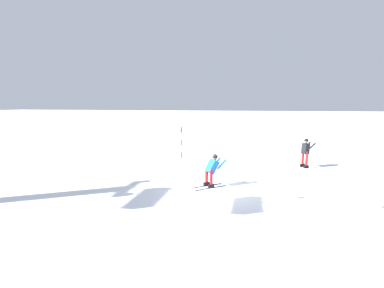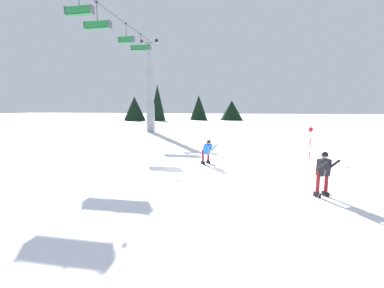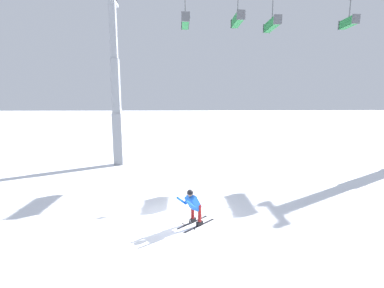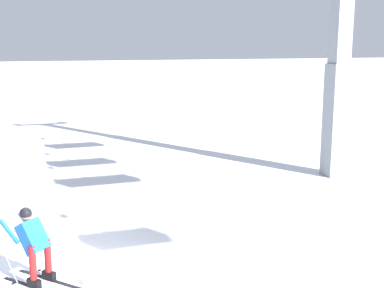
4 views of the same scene
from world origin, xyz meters
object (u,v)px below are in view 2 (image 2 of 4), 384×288
(chairlift_seat_fourth, at_px, (126,39))
(chairlift_seat_farthest, at_px, (141,48))
(trail_marker_pole, at_px, (310,141))
(skier_distant_uphill, at_px, (324,171))
(chairlift_seat_second, at_px, (79,11))
(chairlift_seat_middle, at_px, (97,25))
(lift_tower_far, at_px, (150,95))
(skier_carving_main, at_px, (207,150))

(chairlift_seat_fourth, relative_size, chairlift_seat_farthest, 0.83)
(chairlift_seat_farthest, xyz_separation_m, trail_marker_pole, (-12.72, -16.43, -9.24))
(chairlift_seat_fourth, bearing_deg, chairlift_seat_farthest, 0.00)
(skier_distant_uphill, bearing_deg, chairlift_seat_fourth, 42.26)
(chairlift_seat_fourth, height_order, skier_distant_uphill, chairlift_seat_fourth)
(chairlift_seat_second, xyz_separation_m, chairlift_seat_fourth, (8.12, -0.00, -0.04))
(chairlift_seat_fourth, distance_m, skier_distant_uphill, 24.17)
(trail_marker_pole, bearing_deg, chairlift_seat_second, 87.90)
(chairlift_seat_second, xyz_separation_m, chairlift_seat_middle, (2.49, -0.00, -0.27))
(chairlift_seat_fourth, bearing_deg, lift_tower_far, 0.00)
(skier_distant_uphill, bearing_deg, chairlift_seat_middle, 54.06)
(chairlift_seat_fourth, distance_m, trail_marker_pole, 20.75)
(trail_marker_pole, bearing_deg, chairlift_seat_middle, 79.34)
(skier_carving_main, height_order, skier_distant_uphill, skier_distant_uphill)
(chairlift_seat_second, relative_size, trail_marker_pole, 1.01)
(chairlift_seat_farthest, height_order, trail_marker_pole, chairlift_seat_farthest)
(chairlift_seat_farthest, distance_m, trail_marker_pole, 22.74)
(chairlift_seat_second, xyz_separation_m, skier_distant_uphill, (-8.38, -14.99, -9.39))
(chairlift_seat_second, height_order, skier_distant_uphill, chairlift_seat_second)
(chairlift_seat_fourth, height_order, trail_marker_pole, chairlift_seat_fourth)
(lift_tower_far, distance_m, chairlift_seat_farthest, 6.19)
(chairlift_seat_middle, relative_size, chairlift_seat_farthest, 0.97)
(chairlift_seat_second, relative_size, chairlift_seat_fourth, 1.09)
(skier_carving_main, bearing_deg, skier_distant_uphill, -134.24)
(chairlift_seat_middle, bearing_deg, skier_distant_uphill, -125.94)
(chairlift_seat_second, height_order, chairlift_seat_farthest, same)
(chairlift_seat_second, distance_m, skier_distant_uphill, 19.57)
(chairlift_seat_middle, bearing_deg, lift_tower_far, 0.00)
(skier_carving_main, relative_size, lift_tower_far, 0.13)
(chairlift_seat_middle, distance_m, chairlift_seat_farthest, 9.63)
(chairlift_seat_second, distance_m, trail_marker_pole, 18.85)
(lift_tower_far, bearing_deg, chairlift_seat_fourth, 180.00)
(chairlift_seat_farthest, bearing_deg, trail_marker_pole, -127.75)
(skier_carving_main, height_order, chairlift_seat_second, chairlift_seat_second)
(trail_marker_pole, relative_size, skier_distant_uphill, 1.23)
(skier_carving_main, xyz_separation_m, chairlift_seat_second, (3.60, 10.08, 9.55))
(chairlift_seat_middle, distance_m, skier_distant_uphill, 20.64)
(skier_distant_uphill, bearing_deg, trail_marker_pole, -10.46)
(chairlift_seat_middle, xyz_separation_m, chairlift_seat_farthest, (9.63, 0.00, 0.27))
(chairlift_seat_farthest, bearing_deg, chairlift_seat_fourth, 180.00)
(skier_carving_main, distance_m, chairlift_seat_fourth, 18.15)
(skier_carving_main, distance_m, chairlift_seat_second, 14.34)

